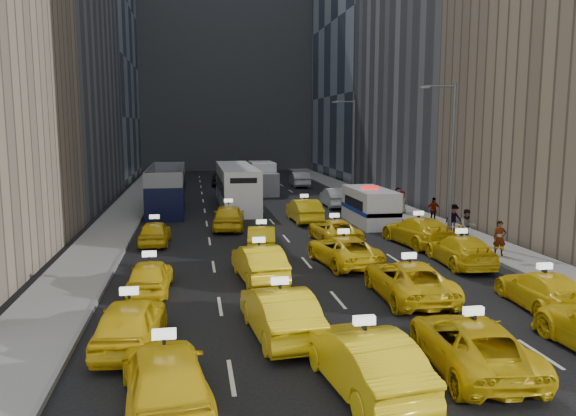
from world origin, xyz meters
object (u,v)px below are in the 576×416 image
nypd_van (370,207)px  taxi_2 (472,344)px  taxi_0 (165,376)px  taxi_1 (363,359)px  city_bus (236,186)px  double_decker (167,189)px  box_truck (263,178)px  pedestrian_0 (500,238)px

nypd_van → taxi_2: bearing=-96.1°
taxi_0 → nypd_van: (12.54, 23.44, 0.36)m
taxi_0 → taxi_1: (4.85, 0.19, -0.01)m
nypd_van → city_bus: size_ratio=0.47×
nypd_van → double_decker: 16.31m
box_truck → pedestrian_0: box_truck is taller
double_decker → taxi_1: bearing=-85.4°
taxi_2 → city_bus: (-3.87, 32.34, 0.97)m
taxi_0 → box_truck: 42.73m
taxi_0 → nypd_van: size_ratio=0.77×
nypd_van → double_decker: bearing=152.7°
taxi_0 → taxi_2: taxi_0 is taller
taxi_1 → nypd_van: 24.49m
taxi_2 → city_bus: size_ratio=0.39×
city_bus → pedestrian_0: 23.58m
taxi_2 → taxi_0: bearing=11.5°
taxi_1 → pedestrian_0: pedestrian_0 is taller
double_decker → pedestrian_0: size_ratio=6.75×
taxi_0 → taxi_2: size_ratio=0.94×
city_bus → double_decker: bearing=-168.0°
taxi_1 → nypd_van: size_ratio=0.78×
nypd_van → double_decker: (-13.79, 8.69, 0.51)m
nypd_van → double_decker: double_decker is taller
taxi_0 → taxi_1: bearing=174.7°
taxi_0 → double_decker: (-1.26, 32.12, 0.87)m
taxi_2 → city_bus: city_bus is taller
taxi_0 → box_truck: (7.60, 42.04, 0.69)m
taxi_2 → nypd_van: (4.38, 22.54, 0.47)m
taxi_1 → pedestrian_0: 16.64m
taxi_0 → taxi_1: 4.86m
nypd_van → box_truck: box_truck is taller
taxi_2 → nypd_van: size_ratio=0.82×
taxi_2 → nypd_van: bearing=-95.8°
pedestrian_0 → taxi_2: bearing=-107.6°
taxi_1 → nypd_van: bearing=-116.0°
taxi_2 → nypd_van: 22.97m
double_decker → box_truck: (8.85, 9.92, -0.19)m
box_truck → pedestrian_0: 30.49m
taxi_0 → taxi_2: 8.20m
double_decker → city_bus: bearing=5.1°
taxi_0 → pedestrian_0: 20.29m
taxi_1 → city_bus: bearing=-96.7°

